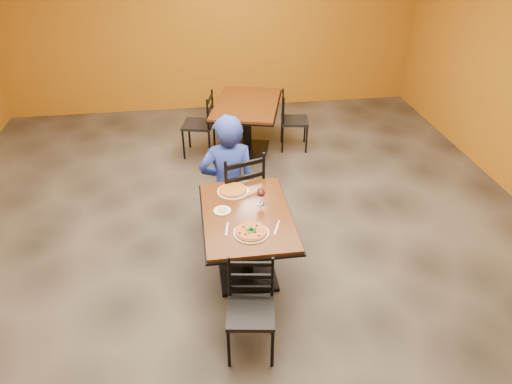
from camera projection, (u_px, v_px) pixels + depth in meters
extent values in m
cube|color=black|center=(242.00, 244.00, 5.13)|extent=(7.00, 8.00, 0.01)
cube|color=#A86112|center=(211.00, 20.00, 7.68)|extent=(7.00, 0.01, 3.00)
cube|color=#56260D|center=(247.00, 215.00, 4.32)|extent=(0.80, 1.20, 0.03)
cube|color=black|center=(247.00, 217.00, 4.33)|extent=(0.83, 1.23, 0.02)
cylinder|color=black|center=(247.00, 246.00, 4.51)|extent=(0.12, 0.12, 0.66)
cube|color=black|center=(248.00, 274.00, 4.70)|extent=(0.55, 0.55, 0.04)
cube|color=#56260D|center=(247.00, 104.00, 6.63)|extent=(1.18, 1.48, 0.03)
cube|color=black|center=(247.00, 106.00, 6.64)|extent=(1.22, 1.52, 0.02)
cylinder|color=black|center=(247.00, 128.00, 6.82)|extent=(0.13, 0.13, 0.66)
cube|color=black|center=(247.00, 149.00, 7.01)|extent=(0.73, 0.73, 0.04)
imported|color=navy|center=(228.00, 170.00, 5.18)|extent=(0.66, 0.45, 1.31)
cylinder|color=white|center=(251.00, 233.00, 4.06)|extent=(0.31, 0.31, 0.01)
cylinder|color=maroon|center=(251.00, 231.00, 4.05)|extent=(0.28, 0.28, 0.02)
cylinder|color=white|center=(233.00, 191.00, 4.63)|extent=(0.31, 0.31, 0.01)
cylinder|color=gold|center=(233.00, 190.00, 4.62)|extent=(0.28, 0.28, 0.02)
cylinder|color=white|center=(222.00, 211.00, 4.34)|extent=(0.16, 0.16, 0.01)
cylinder|color=tan|center=(222.00, 210.00, 4.34)|extent=(0.09, 0.09, 0.01)
cube|color=silver|center=(227.00, 228.00, 4.12)|extent=(0.05, 0.19, 0.00)
cube|color=silver|center=(277.00, 227.00, 4.13)|extent=(0.09, 0.20, 0.00)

